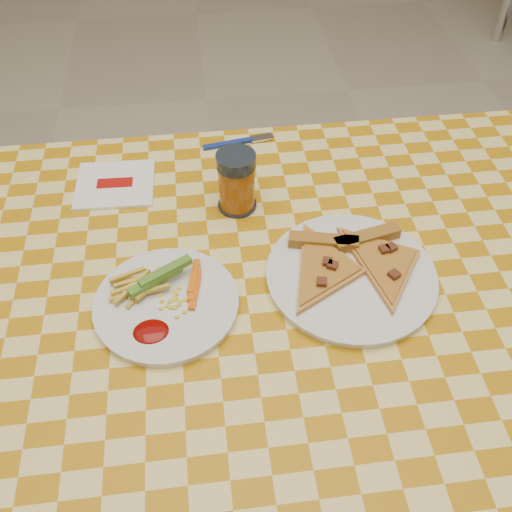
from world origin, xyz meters
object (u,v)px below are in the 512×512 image
object	(u,v)px
plate_left	(167,305)
drink_glass	(237,182)
plate_right	(351,277)
table	(247,324)

from	to	relation	value
plate_left	drink_glass	bearing A→B (deg)	59.01
plate_right	drink_glass	bearing A→B (deg)	129.77
plate_left	plate_right	world-z (taller)	same
plate_right	drink_glass	size ratio (longest dim) A/B	2.35
table	plate_right	bearing A→B (deg)	4.67
drink_glass	plate_right	bearing A→B (deg)	-50.23
table	plate_right	size ratio (longest dim) A/B	4.85
plate_left	drink_glass	distance (m)	0.26
table	plate_right	world-z (taller)	plate_right
plate_right	drink_glass	distance (m)	0.26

